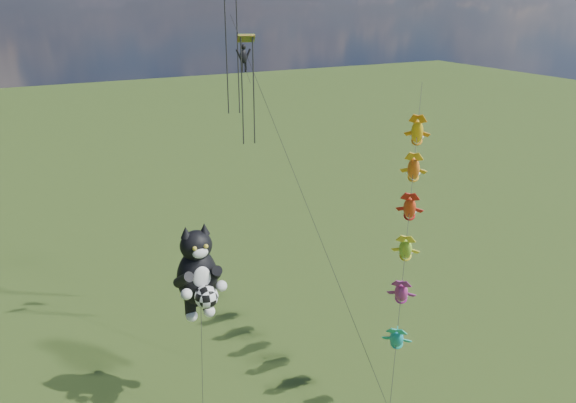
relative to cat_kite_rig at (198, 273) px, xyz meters
name	(u,v)px	position (x,y,z in m)	size (l,w,h in m)	color
cat_kite_rig	(198,273)	(0.00, 0.00, 0.00)	(2.91, 4.29, 11.41)	brown
fish_windsock_rig	(408,229)	(12.30, -3.12, 1.53)	(10.72, 11.99, 17.86)	brown
parafoil_rig	(246,61)	(6.00, 6.53, 10.84)	(3.64, 17.29, 23.78)	brown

